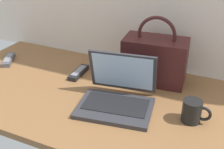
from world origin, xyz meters
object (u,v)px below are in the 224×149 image
object	(u,v)px
coffee_mug	(193,111)
handbag	(155,59)
remote_control_far	(79,72)
remote_control_near	(8,60)
laptop	(118,95)

from	to	relation	value
coffee_mug	handbag	size ratio (longest dim) A/B	0.35
remote_control_far	handbag	bearing A→B (deg)	15.38
remote_control_near	handbag	size ratio (longest dim) A/B	0.49
laptop	remote_control_far	xyz separation A→B (m)	(-0.29, 0.17, -0.03)
handbag	coffee_mug	bearing A→B (deg)	-47.21
laptop	coffee_mug	xyz separation A→B (m)	(0.32, 0.01, 0.00)
laptop	remote_control_far	world-z (taller)	laptop
laptop	remote_control_far	distance (m)	0.34
coffee_mug	remote_control_far	bearing A→B (deg)	165.68
handbag	laptop	bearing A→B (deg)	-106.05
remote_control_far	handbag	size ratio (longest dim) A/B	0.49
remote_control_far	handbag	distance (m)	0.40
laptop	remote_control_near	bearing A→B (deg)	169.37
remote_control_near	coffee_mug	bearing A→B (deg)	-6.85
laptop	coffee_mug	world-z (taller)	laptop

